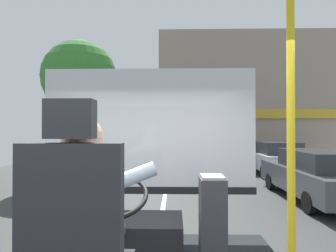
{
  "coord_description": "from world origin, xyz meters",
  "views": [
    {
      "loc": [
        0.3,
        -1.79,
        2.0
      ],
      "look_at": [
        0.22,
        1.7,
        2.04
      ],
      "focal_mm": 30.8,
      "sensor_mm": 36.0,
      "label": 1
    }
  ],
  "objects": [
    {
      "name": "ground",
      "position": [
        0.0,
        8.8,
        -0.02
      ],
      "size": [
        18.0,
        44.0,
        0.06
      ],
      "color": "#363636"
    },
    {
      "name": "bus_driver",
      "position": [
        -0.18,
        -0.26,
        1.58
      ],
      "size": [
        0.76,
        0.6,
        0.79
      ],
      "color": "#282833",
      "rests_on": "driver_seat"
    },
    {
      "name": "steering_console",
      "position": [
        -0.18,
        0.86,
        1.0
      ],
      "size": [
        1.1,
        1.0,
        0.85
      ],
      "color": "black",
      "rests_on": "bus_floor"
    },
    {
      "name": "handrail_pole",
      "position": [
        0.95,
        -0.17,
        1.86
      ],
      "size": [
        0.04,
        0.04,
        2.18
      ],
      "color": "yellow",
      "rests_on": "bus_floor"
    },
    {
      "name": "fare_box",
      "position": [
        0.61,
        0.58,
        1.2
      ],
      "size": [
        0.2,
        0.27,
        0.85
      ],
      "color": "#333338",
      "rests_on": "bus_floor"
    },
    {
      "name": "windshield_panel",
      "position": [
        0.0,
        1.62,
        1.82
      ],
      "size": [
        2.5,
        0.08,
        1.48
      ],
      "color": "silver"
    },
    {
      "name": "street_tree",
      "position": [
        -3.51,
        9.6,
        4.03
      ],
      "size": [
        2.95,
        2.95,
        5.54
      ],
      "color": "#4C3828",
      "rests_on": "ground"
    },
    {
      "name": "shop_building",
      "position": [
        5.15,
        18.87,
        4.25
      ],
      "size": [
        11.8,
        4.18,
        8.51
      ],
      "color": "gray",
      "rests_on": "ground"
    },
    {
      "name": "parked_car_charcoal",
      "position": [
        4.3,
        6.42,
        0.73
      ],
      "size": [
        1.83,
        4.45,
        1.42
      ],
      "color": "#474C51",
      "rests_on": "ground"
    },
    {
      "name": "parked_car_silver",
      "position": [
        4.74,
        11.04,
        0.75
      ],
      "size": [
        1.88,
        3.82,
        1.46
      ],
      "color": "silver",
      "rests_on": "ground"
    }
  ]
}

